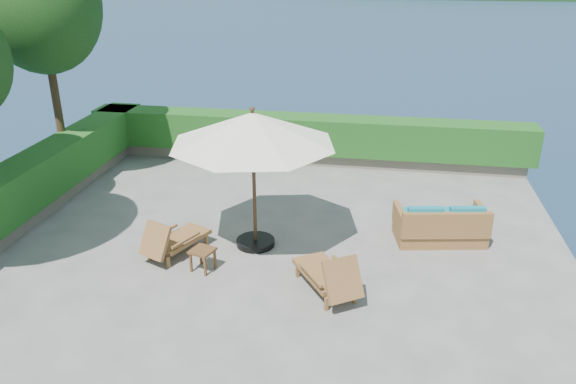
% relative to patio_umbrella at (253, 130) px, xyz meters
% --- Properties ---
extents(ground, '(12.00, 12.00, 0.00)m').
position_rel_patio_umbrella_xyz_m(ground, '(0.33, -0.49, -2.46)').
color(ground, gray).
rests_on(ground, ground).
extents(foundation, '(12.00, 12.00, 3.00)m').
position_rel_patio_umbrella_xyz_m(foundation, '(0.33, -0.49, -4.01)').
color(foundation, '#574F45').
rests_on(foundation, ocean).
extents(ocean, '(600.00, 600.00, 0.00)m').
position_rel_patio_umbrella_xyz_m(ocean, '(0.33, -0.49, -5.46)').
color(ocean, '#172949').
rests_on(ocean, ground).
extents(planter_wall_far, '(12.00, 0.60, 0.36)m').
position_rel_patio_umbrella_xyz_m(planter_wall_far, '(0.33, 5.11, -2.28)').
color(planter_wall_far, gray).
rests_on(planter_wall_far, ground).
extents(planter_wall_left, '(0.60, 12.00, 0.36)m').
position_rel_patio_umbrella_xyz_m(planter_wall_left, '(-5.27, -0.49, -2.28)').
color(planter_wall_left, gray).
rests_on(planter_wall_left, ground).
extents(hedge_far, '(12.40, 0.90, 1.00)m').
position_rel_patio_umbrella_xyz_m(hedge_far, '(0.33, 5.11, -1.61)').
color(hedge_far, '#183F12').
rests_on(hedge_far, planter_wall_far).
extents(hedge_left, '(0.90, 12.40, 1.00)m').
position_rel_patio_umbrella_xyz_m(hedge_left, '(-5.27, -0.49, -1.61)').
color(hedge_left, '#183F12').
rests_on(hedge_left, planter_wall_left).
extents(tree_far, '(2.80, 2.80, 6.03)m').
position_rel_patio_umbrella_xyz_m(tree_far, '(-5.67, 2.71, 1.94)').
color(tree_far, '#3F2E18').
rests_on(tree_far, ground).
extents(patio_umbrella, '(3.79, 3.79, 2.91)m').
position_rel_patio_umbrella_xyz_m(patio_umbrella, '(0.00, 0.00, 0.00)').
color(patio_umbrella, black).
rests_on(patio_umbrella, ground).
extents(lounge_left, '(1.14, 1.58, 0.84)m').
position_rel_patio_umbrella_xyz_m(lounge_left, '(-1.50, -0.69, -2.11)').
color(lounge_left, '#976237').
rests_on(lounge_left, ground).
extents(lounge_right, '(1.39, 1.65, 0.90)m').
position_rel_patio_umbrella_xyz_m(lounge_right, '(1.66, -1.54, -2.09)').
color(lounge_right, '#976237').
rests_on(lounge_right, ground).
extents(side_table, '(0.51, 0.51, 0.44)m').
position_rel_patio_umbrella_xyz_m(side_table, '(-0.76, -1.13, -2.10)').
color(side_table, brown).
rests_on(side_table, ground).
extents(wicker_loveseat, '(1.97, 1.25, 0.90)m').
position_rel_patio_umbrella_xyz_m(wicker_loveseat, '(3.74, 0.79, -2.12)').
color(wicker_loveseat, '#976237').
rests_on(wicker_loveseat, ground).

